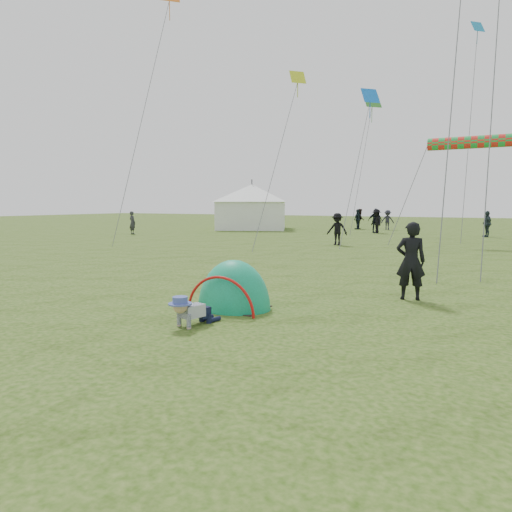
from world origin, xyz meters
The scene contains 19 objects.
ground centered at (0.00, 0.00, 0.00)m, with size 140.00×140.00×0.00m, color #1C3E07.
crawling_toddler centered at (-1.04, 0.46, 0.29)m, with size 0.53×0.75×0.58m, color black, non-canonical shape.
popup_tent centered at (-1.05, 2.02, 0.00)m, with size 1.57×1.29×2.03m, color #137E4E.
standing_adult centered at (2.02, 4.63, 0.88)m, with size 0.64×0.42×1.77m, color black.
event_marquee centered at (-14.71, 27.92, 2.01)m, with size 5.84×5.84×4.02m, color white, non-canonical shape.
crowd_person_2 centered at (-6.63, 31.50, 0.84)m, with size 0.99×0.41×1.68m, color black.
crowd_person_3 centered at (-3.69, 16.95, 0.83)m, with size 1.07×0.62×1.66m, color black.
crowd_person_5 centered at (-17.00, 30.16, 0.79)m, with size 1.47×0.47×1.58m, color black.
crowd_person_8 centered at (3.06, 26.95, 0.84)m, with size 0.99×0.41×1.68m, color #27353B.
crowd_person_9 centered at (-4.14, 27.43, 0.87)m, with size 1.13×0.65×1.74m, color black.
crowd_person_12 centered at (-19.08, 18.31, 0.80)m, with size 0.59×0.39×1.61m, color #2E2D33.
crowd_person_13 centered at (-6.61, 32.11, 0.86)m, with size 0.83×0.65×1.71m, color black.
crowd_person_14 centered at (-4.28, 27.65, 0.90)m, with size 1.05×0.44×1.80m, color black.
crowd_person_15 centered at (-4.33, 32.12, 0.81)m, with size 1.04×0.60×1.61m, color #25242E.
rainbow_tube_kite centered at (2.87, 20.23, 5.27)m, with size 0.64×0.64×5.40m, color red.
diamond_kite_2 centered at (-5.91, 16.73, 8.68)m, with size 0.81×0.81×0.00m, color #CAD71F.
diamond_kite_4 centered at (1.96, 25.90, 12.80)m, with size 0.80×0.80×0.00m, color #1988C4.
diamond_kite_9 centered at (-5.14, 29.22, 9.83)m, with size 1.29×1.29×0.00m, color #37872E.
diamond_kite_10 centered at (-2.93, 19.99, 8.09)m, with size 0.98×0.98×0.00m, color blue.
Camera 1 is at (3.72, -5.98, 2.18)m, focal length 32.00 mm.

